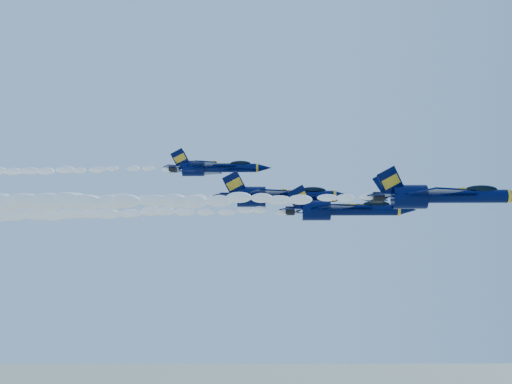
{
  "coord_description": "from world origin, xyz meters",
  "views": [
    {
      "loc": [
        -0.32,
        -88.23,
        141.56
      ],
      "look_at": [
        -2.07,
        0.29,
        152.66
      ],
      "focal_mm": 45.0,
      "sensor_mm": 36.0,
      "label": 1
    }
  ],
  "objects_px": {
    "jet_lead": "(441,196)",
    "jet_second": "(342,210)",
    "jet_fourth": "(214,168)",
    "jet_third": "(278,196)"
  },
  "relations": [
    {
      "from": "jet_fourth",
      "to": "jet_second",
      "type": "bearing_deg",
      "value": -28.11
    },
    {
      "from": "jet_fourth",
      "to": "jet_lead",
      "type": "bearing_deg",
      "value": -35.77
    },
    {
      "from": "jet_third",
      "to": "jet_lead",
      "type": "bearing_deg",
      "value": -38.24
    },
    {
      "from": "jet_lead",
      "to": "jet_third",
      "type": "relative_size",
      "value": 0.98
    },
    {
      "from": "jet_lead",
      "to": "jet_second",
      "type": "bearing_deg",
      "value": 133.61
    },
    {
      "from": "jet_lead",
      "to": "jet_third",
      "type": "height_order",
      "value": "jet_third"
    },
    {
      "from": "jet_second",
      "to": "jet_third",
      "type": "bearing_deg",
      "value": 154.61
    },
    {
      "from": "jet_second",
      "to": "jet_fourth",
      "type": "xyz_separation_m",
      "value": [
        -18.59,
        9.93,
        7.52
      ]
    },
    {
      "from": "jet_second",
      "to": "jet_fourth",
      "type": "relative_size",
      "value": 1.14
    },
    {
      "from": "jet_lead",
      "to": "jet_fourth",
      "type": "xyz_separation_m",
      "value": [
        -29.11,
        20.97,
        6.96
      ]
    }
  ]
}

